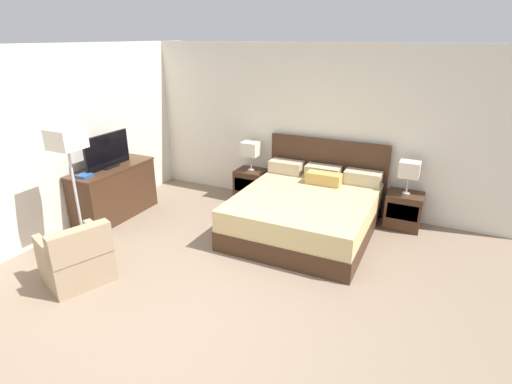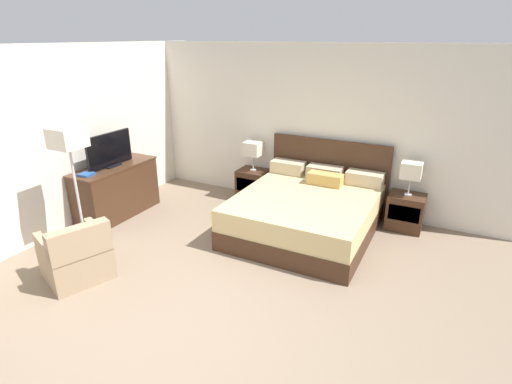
{
  "view_description": "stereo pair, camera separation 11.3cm",
  "coord_description": "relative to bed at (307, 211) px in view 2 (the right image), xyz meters",
  "views": [
    {
      "loc": [
        2.11,
        -2.51,
        2.72
      ],
      "look_at": [
        -0.07,
        2.02,
        0.75
      ],
      "focal_mm": 28.0,
      "sensor_mm": 36.0,
      "label": 1
    },
    {
      "loc": [
        2.21,
        -2.45,
        2.72
      ],
      "look_at": [
        -0.07,
        2.02,
        0.75
      ],
      "focal_mm": 28.0,
      "sensor_mm": 36.0,
      "label": 2
    }
  ],
  "objects": [
    {
      "name": "ground_plane",
      "position": [
        -0.45,
        -2.63,
        -0.32
      ],
      "size": [
        11.0,
        11.0,
        0.0
      ],
      "primitive_type": "plane",
      "color": "#84705B"
    },
    {
      "name": "wall_back",
      "position": [
        -0.45,
        1.07,
        0.99
      ],
      "size": [
        6.72,
        0.06,
        2.63
      ],
      "primitive_type": "cube",
      "color": "silver",
      "rests_on": "ground"
    },
    {
      "name": "wall_left",
      "position": [
        -3.24,
        -1.1,
        0.99
      ],
      "size": [
        0.06,
        5.47,
        2.63
      ],
      "primitive_type": "cube",
      "color": "silver",
      "rests_on": "ground"
    },
    {
      "name": "bed",
      "position": [
        0.0,
        0.0,
        0.0
      ],
      "size": [
        1.95,
        2.11,
        1.18
      ],
      "color": "#422819",
      "rests_on": "ground"
    },
    {
      "name": "nightstand_left",
      "position": [
        -1.28,
        0.76,
        -0.05
      ],
      "size": [
        0.51,
        0.42,
        0.54
      ],
      "color": "#422819",
      "rests_on": "ground"
    },
    {
      "name": "nightstand_right",
      "position": [
        1.28,
        0.76,
        -0.05
      ],
      "size": [
        0.51,
        0.42,
        0.54
      ],
      "color": "#422819",
      "rests_on": "ground"
    },
    {
      "name": "table_lamp_left",
      "position": [
        -1.28,
        0.76,
        0.6
      ],
      "size": [
        0.28,
        0.28,
        0.5
      ],
      "color": "#B7B7BC",
      "rests_on": "nightstand_left"
    },
    {
      "name": "table_lamp_right",
      "position": [
        1.28,
        0.76,
        0.6
      ],
      "size": [
        0.28,
        0.28,
        0.5
      ],
      "color": "#B7B7BC",
      "rests_on": "nightstand_right"
    },
    {
      "name": "dresser",
      "position": [
        -2.92,
        -0.81,
        0.1
      ],
      "size": [
        0.54,
        1.41,
        0.83
      ],
      "color": "#422819",
      "rests_on": "ground"
    },
    {
      "name": "tv",
      "position": [
        -2.92,
        -0.84,
        0.76
      ],
      "size": [
        0.18,
        0.86,
        0.52
      ],
      "color": "black",
      "rests_on": "dresser"
    },
    {
      "name": "book_red_cover",
      "position": [
        -2.91,
        -1.34,
        0.53
      ],
      "size": [
        0.2,
        0.21,
        0.04
      ],
      "primitive_type": "cube",
      "rotation": [
        0.0,
        0.0,
        0.09
      ],
      "color": "#234C8E",
      "rests_on": "dresser"
    },
    {
      "name": "armchair_by_window",
      "position": [
        -2.0,
        -2.39,
        -0.04
      ],
      "size": [
        0.89,
        0.88,
        0.76
      ],
      "color": "#9E8466",
      "rests_on": "ground"
    },
    {
      "name": "floor_lamp",
      "position": [
        -2.42,
        -1.91,
        1.13
      ],
      "size": [
        0.35,
        0.35,
        1.7
      ],
      "color": "#B7B7BC",
      "rests_on": "ground"
    }
  ]
}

